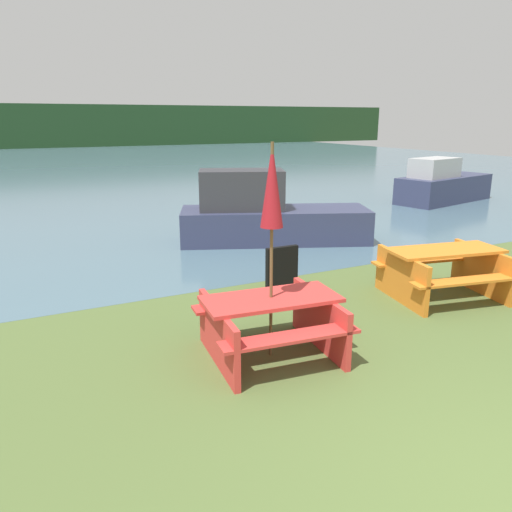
# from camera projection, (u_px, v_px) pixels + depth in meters

# --- Properties ---
(water) EXTENTS (60.00, 50.00, 0.00)m
(water) POSITION_uv_depth(u_px,v_px,m) (62.00, 165.00, 29.82)
(water) COLOR slate
(water) RESTS_ON ground_plane
(far_treeline) EXTENTS (80.00, 1.60, 4.00)m
(far_treeline) POSITION_uv_depth(u_px,v_px,m) (36.00, 126.00, 46.51)
(far_treeline) COLOR #1E3D1E
(far_treeline) RESTS_ON water
(picnic_table_red) EXTENTS (1.69, 1.54, 0.72)m
(picnic_table_red) POSITION_uv_depth(u_px,v_px,m) (271.00, 320.00, 5.77)
(picnic_table_red) COLOR red
(picnic_table_red) RESTS_ON ground_plane
(picnic_table_orange) EXTENTS (1.96, 1.68, 0.77)m
(picnic_table_orange) POSITION_uv_depth(u_px,v_px,m) (443.00, 268.00, 7.67)
(picnic_table_orange) COLOR orange
(picnic_table_orange) RESTS_ON ground_plane
(umbrella_crimson) EXTENTS (0.25, 0.25, 2.46)m
(umbrella_crimson) POSITION_uv_depth(u_px,v_px,m) (272.00, 189.00, 5.36)
(umbrella_crimson) COLOR brown
(umbrella_crimson) RESTS_ON ground_plane
(boat) EXTENTS (4.36, 2.82, 1.61)m
(boat) POSITION_uv_depth(u_px,v_px,m) (266.00, 216.00, 11.15)
(boat) COLOR #333856
(boat) RESTS_ON water
(boat_second) EXTENTS (3.91, 2.08, 1.47)m
(boat_second) POSITION_uv_depth(u_px,v_px,m) (442.00, 185.00, 16.50)
(boat_second) COLOR #333856
(boat_second) RESTS_ON water
(signboard) EXTENTS (0.55, 0.08, 0.75)m
(signboard) POSITION_uv_depth(u_px,v_px,m) (282.00, 270.00, 7.91)
(signboard) COLOR black
(signboard) RESTS_ON ground_plane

